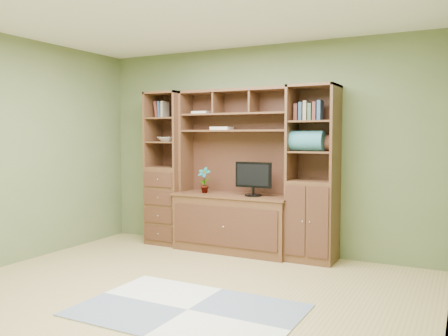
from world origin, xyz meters
The scene contains 11 objects.
room centered at (0.00, 0.00, 1.30)m, with size 4.60×4.10×2.64m.
center_hutch centered at (-0.26, 1.73, 1.02)m, with size 1.54×0.53×2.05m, color #52311C.
left_tower centered at (-1.26, 1.77, 1.02)m, with size 0.50×0.45×2.05m, color #52311C.
right_tower centered at (0.76, 1.77, 1.02)m, with size 0.55×0.45×2.05m, color #52311C.
rug centered at (0.31, -0.27, 0.01)m, with size 1.83×1.22×0.01m, color #AAAFB0.
monitor centered at (0.04, 1.70, 1.02)m, with size 0.47×0.21×0.57m, color black.
orchid centered at (-0.65, 1.70, 0.90)m, with size 0.18×0.12×0.34m, color #AE633B.
magazines centered at (-0.46, 1.82, 1.56)m, with size 0.25×0.19×0.04m, color beige.
bowl centered at (-1.26, 1.77, 1.42)m, with size 0.24×0.24×0.06m, color beige.
blanket_teal centered at (0.70, 1.73, 1.41)m, with size 0.40×0.23×0.23m, color #2D6C77.
blanket_red centered at (0.85, 1.85, 1.39)m, with size 0.34×0.19×0.19m, color brown.
Camera 1 is at (2.35, -3.58, 1.47)m, focal length 38.00 mm.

